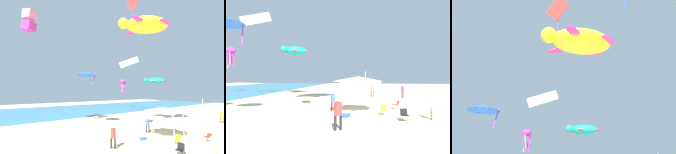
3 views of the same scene
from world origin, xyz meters
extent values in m
ellipsoid|color=#E02D9E|center=(14.79, 27.88, 7.59)|extent=(1.70, 1.70, 1.24)
cylinder|color=#E02D9E|center=(14.37, 28.23, 6.34)|extent=(0.34, 0.31, 1.82)
cylinder|color=pink|center=(14.28, 27.68, 6.09)|extent=(0.42, 0.28, 2.32)
cylinder|color=#E02D9E|center=(14.71, 27.33, 5.84)|extent=(0.25, 0.48, 2.82)
cylinder|color=pink|center=(15.22, 27.53, 6.34)|extent=(0.34, 0.31, 1.82)
cylinder|color=#E02D9E|center=(15.31, 28.07, 6.09)|extent=(0.42, 0.28, 2.32)
cylinder|color=pink|center=(14.88, 28.42, 5.84)|extent=(0.25, 0.48, 2.82)
ellipsoid|color=yellow|center=(0.62, 7.35, 13.43)|extent=(7.30, 7.02, 2.59)
sphere|color=yellow|center=(-1.99, 9.11, 13.59)|extent=(1.42, 1.42, 1.42)
ellipsoid|color=#E02D9E|center=(-1.83, 6.53, 13.20)|extent=(2.29, 1.11, 0.32)
ellipsoid|color=#E02D9E|center=(0.46, 9.93, 13.20)|extent=(1.45, 2.36, 0.32)
ellipsoid|color=#E02D9E|center=(1.31, 4.98, 13.20)|extent=(2.29, 1.11, 0.32)
ellipsoid|color=#E02D9E|center=(3.07, 7.60, 13.20)|extent=(1.45, 2.36, 0.32)
cube|color=white|center=(9.17, 19.51, 11.33)|extent=(3.66, 3.20, 2.73)
cube|color=#66D82D|center=(9.17, 19.51, 10.75)|extent=(2.74, 2.33, 1.53)
cone|color=blue|center=(-5.11, 13.13, 7.01)|extent=(3.63, 3.62, 0.64)
cylinder|color=purple|center=(-4.58, 12.18, 6.13)|extent=(0.88, 0.55, 1.81)
cube|color=red|center=(2.93, 12.00, 20.02)|extent=(0.27, 3.38, 3.38)
cylinder|color=purple|center=(2.93, 12.00, 18.07)|extent=(0.12, 0.12, 2.39)
ellipsoid|color=teal|center=(12.31, 14.52, 6.92)|extent=(5.03, 4.89, 1.68)
sphere|color=teal|center=(10.59, 15.86, 7.03)|extent=(0.98, 0.98, 0.98)
ellipsoid|color=red|center=(10.59, 14.07, 6.75)|extent=(1.54, 0.67, 0.22)
ellipsoid|color=red|center=(12.32, 16.31, 6.75)|extent=(0.91, 1.62, 0.22)
ellipsoid|color=red|center=(12.68, 12.86, 6.75)|extent=(1.54, 0.67, 0.22)
ellipsoid|color=red|center=(14.01, 14.58, 6.75)|extent=(0.91, 1.62, 0.22)
camera|label=1|loc=(-15.08, -5.31, 4.44)|focal=24.37mm
camera|label=2|loc=(-18.34, 2.71, 3.00)|focal=32.68mm
camera|label=3|loc=(-17.74, -4.30, 2.93)|focal=41.32mm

